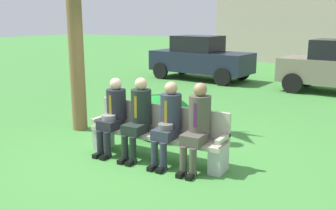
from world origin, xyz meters
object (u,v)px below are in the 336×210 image
object	(u,v)px
park_bench	(158,133)
seated_man_leftmost	(113,112)
seated_man_centerright	(168,119)
seated_man_rightmost	(197,123)
shrub_near_bench	(160,115)
seated_man_centerleft	(139,114)
parked_car_near	(200,58)

from	to	relation	value
park_bench	seated_man_leftmost	bearing A→B (deg)	-170.65
seated_man_centerright	seated_man_rightmost	size ratio (longest dim) A/B	0.98
park_bench	shrub_near_bench	bearing A→B (deg)	119.58
seated_man_centerleft	seated_man_centerright	size ratio (longest dim) A/B	1.01
seated_man_centerleft	seated_man_rightmost	bearing A→B (deg)	0.02
seated_man_leftmost	seated_man_rightmost	xyz separation A→B (m)	(1.60, 0.01, 0.03)
seated_man_centerleft	seated_man_rightmost	distance (m)	1.08
park_bench	seated_man_centerleft	bearing A→B (deg)	-157.18
seated_man_rightmost	seated_man_centerleft	bearing A→B (deg)	-179.98
shrub_near_bench	parked_car_near	bearing A→B (deg)	108.95
seated_man_centerright	seated_man_leftmost	bearing A→B (deg)	-179.86
park_bench	seated_man_rightmost	bearing A→B (deg)	-9.07
park_bench	seated_man_centerright	world-z (taller)	seated_man_centerright
seated_man_rightmost	shrub_near_bench	xyz separation A→B (m)	(-1.41, 1.23, -0.34)
seated_man_centerleft	seated_man_centerright	bearing A→B (deg)	-0.74
seated_man_rightmost	seated_man_leftmost	bearing A→B (deg)	-179.63
park_bench	parked_car_near	size ratio (longest dim) A/B	0.60
park_bench	seated_man_centerleft	world-z (taller)	seated_man_centerleft
park_bench	seated_man_centerright	bearing A→B (deg)	-25.73
seated_man_leftmost	shrub_near_bench	distance (m)	1.30
shrub_near_bench	parked_car_near	size ratio (longest dim) A/B	0.33
seated_man_rightmost	shrub_near_bench	world-z (taller)	seated_man_rightmost
seated_man_centerleft	park_bench	bearing A→B (deg)	22.82
seated_man_rightmost	seated_man_centerright	bearing A→B (deg)	-179.12
seated_man_centerleft	parked_car_near	world-z (taller)	parked_car_near
park_bench	parked_car_near	distance (m)	8.60
seated_man_centerleft	shrub_near_bench	xyz separation A→B (m)	(-0.33, 1.23, -0.34)
park_bench	seated_man_centerright	xyz separation A→B (m)	(0.28, -0.13, 0.30)
park_bench	seated_man_rightmost	size ratio (longest dim) A/B	1.79
parked_car_near	seated_man_rightmost	bearing A→B (deg)	-65.09
parked_car_near	seated_man_centerleft	bearing A→B (deg)	-71.63
park_bench	shrub_near_bench	distance (m)	1.27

